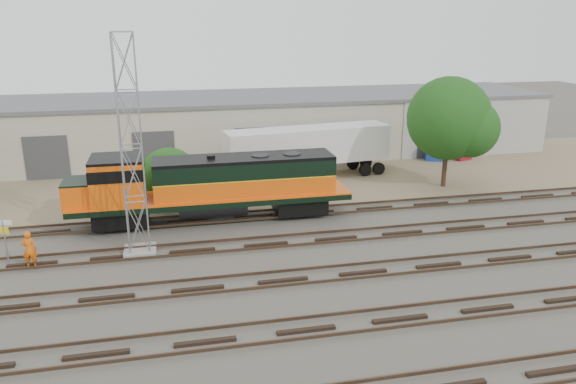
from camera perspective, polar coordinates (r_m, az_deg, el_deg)
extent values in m
plane|color=#47423A|center=(29.57, -1.72, -6.57)|extent=(140.00, 140.00, 0.00)
cube|color=#726047|center=(43.55, -5.39, 1.34)|extent=(80.00, 16.00, 0.02)
cube|color=black|center=(23.04, 1.85, -13.84)|extent=(80.00, 2.40, 0.14)
cube|color=#4C3828|center=(22.35, 2.34, -14.51)|extent=(80.00, 0.08, 0.14)
cube|color=#4C3828|center=(23.59, 1.40, -12.63)|extent=(80.00, 0.08, 0.14)
cube|color=black|center=(26.88, -0.52, -8.98)|extent=(80.00, 2.40, 0.14)
cube|color=#4C3828|center=(26.16, -0.17, -9.42)|extent=(80.00, 0.08, 0.14)
cube|color=#4C3828|center=(27.48, -0.84, -8.04)|extent=(80.00, 0.08, 0.14)
cube|color=black|center=(30.90, -2.24, -5.34)|extent=(80.00, 2.40, 0.14)
cube|color=#4C3828|center=(30.17, -1.99, -5.64)|extent=(80.00, 0.08, 0.14)
cube|color=#4C3828|center=(31.53, -2.48, -4.59)|extent=(80.00, 0.08, 0.14)
cube|color=black|center=(35.04, -3.55, -2.55)|extent=(80.00, 2.40, 0.14)
cube|color=#4C3828|center=(34.29, -3.35, -2.75)|extent=(80.00, 0.08, 0.14)
cube|color=#4C3828|center=(35.69, -3.74, -1.94)|extent=(80.00, 0.08, 0.14)
cube|color=#BAB29B|center=(50.71, -6.61, 6.49)|extent=(58.00, 10.00, 5.00)
cube|color=#59595B|center=(50.28, -6.72, 9.46)|extent=(58.40, 10.40, 0.30)
cube|color=#999993|center=(52.89, 18.60, 6.15)|extent=(14.00, 0.10, 5.00)
cube|color=#333335|center=(46.58, -23.30, 3.19)|extent=(3.20, 0.12, 3.40)
cube|color=#333335|center=(45.70, -13.42, 3.89)|extent=(3.20, 0.12, 3.40)
cube|color=#333335|center=(46.21, -3.44, 4.49)|extent=(3.20, 0.12, 3.40)
cube|color=#333335|center=(48.06, 6.05, 4.93)|extent=(3.20, 0.12, 3.40)
cube|color=#333335|center=(51.11, 14.64, 5.21)|extent=(3.20, 0.12, 3.40)
cube|color=black|center=(34.58, -16.58, -2.31)|extent=(3.15, 2.36, 0.98)
cube|color=black|center=(35.34, 1.16, -1.14)|extent=(3.15, 2.36, 0.98)
cube|color=black|center=(34.33, -7.65, -0.69)|extent=(16.74, 2.95, 0.34)
cylinder|color=black|center=(34.53, -7.61, -1.66)|extent=(4.14, 1.08, 1.08)
cube|color=#E5540A|center=(34.30, -4.43, 0.73)|extent=(10.83, 2.56, 1.18)
cube|color=black|center=(34.01, -4.47, 2.48)|extent=(10.83, 2.56, 0.98)
cube|color=black|center=(33.86, -4.49, 3.45)|extent=(10.83, 2.56, 0.20)
cube|color=#E5540A|center=(33.95, -16.89, 1.05)|extent=(2.95, 2.95, 2.56)
cube|color=black|center=(33.61, -17.09, 3.27)|extent=(2.95, 2.95, 0.16)
cube|color=#E5540A|center=(34.39, -20.56, -0.14)|extent=(1.58, 2.36, 1.38)
cube|color=gray|center=(31.08, -14.78, -5.75)|extent=(1.67, 1.67, 0.20)
cylinder|color=gray|center=(29.91, -16.56, 4.62)|extent=(0.08, 0.08, 11.13)
cylinder|color=gray|center=(29.85, -14.61, 4.76)|extent=(0.08, 0.08, 11.13)
cylinder|color=gray|center=(28.91, -16.68, 4.19)|extent=(0.08, 0.08, 11.13)
cylinder|color=gray|center=(28.85, -14.66, 4.33)|extent=(0.08, 0.08, 11.13)
cylinder|color=gray|center=(31.64, -26.76, -4.54)|extent=(0.08, 0.08, 2.40)
cube|color=white|center=(31.30, -27.02, -2.77)|extent=(0.94, 0.37, 0.24)
cube|color=yellow|center=(31.44, -26.91, -3.52)|extent=(0.48, 0.20, 0.38)
imported|color=orange|center=(30.78, -24.79, -5.31)|extent=(0.72, 0.48, 1.94)
cube|color=silver|center=(43.09, 2.04, 4.80)|extent=(13.04, 4.25, 2.66)
cube|color=black|center=(45.67, 7.88, 2.64)|extent=(2.67, 2.76, 0.99)
cube|color=black|center=(41.12, -3.85, 1.32)|extent=(0.15, 0.15, 1.28)
cube|color=black|center=(42.94, -4.59, 2.00)|extent=(0.15, 0.15, 1.28)
cube|color=navy|center=(50.67, 14.65, 4.00)|extent=(1.98, 1.91, 1.50)
cube|color=maroon|center=(51.59, 17.14, 3.97)|extent=(1.88, 1.82, 1.40)
cylinder|color=#382619|center=(38.49, -11.82, -0.87)|extent=(0.28, 0.28, 0.37)
sphere|color=#1E4313|center=(38.03, -11.96, 1.42)|extent=(4.04, 4.04, 4.04)
sphere|color=#1E4313|center=(37.57, -10.68, 0.65)|extent=(2.82, 2.82, 2.82)
cylinder|color=#382619|center=(42.66, 15.62, 2.48)|extent=(0.34, 0.34, 2.98)
sphere|color=#1E4313|center=(41.92, 16.02, 7.20)|extent=(5.96, 5.96, 5.96)
sphere|color=#1E4313|center=(41.84, 17.97, 6.18)|extent=(4.17, 4.17, 4.17)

